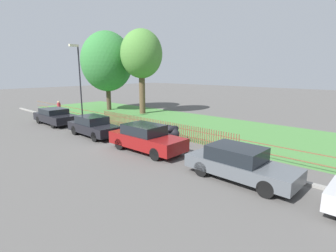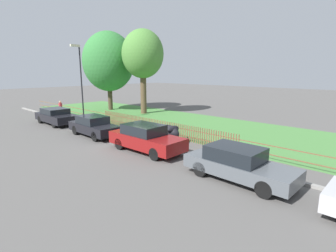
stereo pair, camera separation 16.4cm
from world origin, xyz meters
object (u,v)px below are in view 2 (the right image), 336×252
(parked_car_black_saloon, at_px, (94,126))
(pedestrian_near_fence, at_px, (61,108))
(parked_car_navy_estate, at_px, (146,138))
(tree_behind_motorcycle, at_px, (143,55))
(tree_nearest_kerb, at_px, (109,62))
(covered_motorcycle, at_px, (169,132))
(parked_car_red_compact, at_px, (238,164))
(street_lamp, at_px, (80,75))
(parked_car_silver_hatchback, at_px, (56,116))

(parked_car_black_saloon, height_order, pedestrian_near_fence, pedestrian_near_fence)
(parked_car_navy_estate, xyz_separation_m, tree_behind_motorcycle, (-9.89, 8.56, 5.11))
(tree_nearest_kerb, height_order, tree_behind_motorcycle, tree_nearest_kerb)
(covered_motorcycle, distance_m, tree_nearest_kerb, 16.28)
(tree_nearest_kerb, relative_size, pedestrian_near_fence, 5.46)
(parked_car_red_compact, xyz_separation_m, tree_nearest_kerb, (-20.13, 7.84, 4.58))
(tree_nearest_kerb, distance_m, tree_behind_motorcycle, 4.83)
(parked_car_red_compact, height_order, pedestrian_near_fence, pedestrian_near_fence)
(parked_car_red_compact, xyz_separation_m, tree_behind_motorcycle, (-15.40, 8.64, 5.17))
(tree_behind_motorcycle, height_order, pedestrian_near_fence, tree_behind_motorcycle)
(parked_car_black_saloon, relative_size, parked_car_red_compact, 0.95)
(street_lamp, bearing_deg, parked_car_black_saloon, -21.08)
(tree_behind_motorcycle, bearing_deg, street_lamp, -91.70)
(parked_car_black_saloon, height_order, street_lamp, street_lamp)
(parked_car_silver_hatchback, xyz_separation_m, parked_car_navy_estate, (10.89, 0.03, 0.07))
(parked_car_black_saloon, bearing_deg, pedestrian_near_fence, 169.81)
(parked_car_red_compact, height_order, street_lamp, street_lamp)
(parked_car_black_saloon, xyz_separation_m, pedestrian_near_fence, (-8.68, 1.73, 0.19))
(parked_car_silver_hatchback, height_order, tree_nearest_kerb, tree_nearest_kerb)
(parked_car_silver_hatchback, distance_m, tree_behind_motorcycle, 10.09)
(parked_car_silver_hatchback, xyz_separation_m, parked_car_red_compact, (16.40, -0.04, 0.02))
(tree_nearest_kerb, xyz_separation_m, tree_behind_motorcycle, (4.73, 0.80, 0.59))
(parked_car_black_saloon, relative_size, covered_motorcycle, 2.24)
(tree_behind_motorcycle, height_order, street_lamp, tree_behind_motorcycle)
(pedestrian_near_fence, bearing_deg, parked_car_navy_estate, 95.77)
(parked_car_silver_hatchback, relative_size, parked_car_black_saloon, 1.04)
(tree_behind_motorcycle, distance_m, pedestrian_near_fence, 9.35)
(tree_nearest_kerb, bearing_deg, covered_motorcycle, -21.94)
(covered_motorcycle, height_order, tree_behind_motorcycle, tree_behind_motorcycle)
(parked_car_navy_estate, xyz_separation_m, street_lamp, (-10.09, 1.86, 3.19))
(parked_car_red_compact, bearing_deg, street_lamp, 173.72)
(tree_nearest_kerb, bearing_deg, tree_behind_motorcycle, 9.61)
(parked_car_black_saloon, relative_size, street_lamp, 0.66)
(parked_car_silver_hatchback, bearing_deg, parked_car_black_saloon, -0.49)
(pedestrian_near_fence, bearing_deg, parked_car_red_compact, 97.49)
(parked_car_black_saloon, bearing_deg, tree_behind_motorcycle, 120.18)
(parked_car_silver_hatchback, relative_size, tree_behind_motorcycle, 0.52)
(street_lamp, bearing_deg, parked_car_red_compact, -7.06)
(parked_car_navy_estate, bearing_deg, covered_motorcycle, 92.57)
(parked_car_silver_hatchback, xyz_separation_m, tree_nearest_kerb, (-3.73, 7.79, 4.60))
(parked_car_black_saloon, distance_m, pedestrian_near_fence, 8.85)
(parked_car_navy_estate, relative_size, street_lamp, 0.70)
(tree_behind_motorcycle, relative_size, pedestrian_near_fence, 5.34)
(parked_car_silver_hatchback, xyz_separation_m, street_lamp, (0.80, 1.89, 3.26))
(covered_motorcycle, xyz_separation_m, pedestrian_near_fence, (-13.63, -0.27, 0.18))
(parked_car_navy_estate, bearing_deg, tree_nearest_kerb, 150.73)
(parked_car_black_saloon, xyz_separation_m, tree_behind_motorcycle, (-4.81, 8.64, 5.17))
(covered_motorcycle, height_order, street_lamp, street_lamp)
(parked_car_red_compact, xyz_separation_m, street_lamp, (-15.60, 1.93, 3.25))
(tree_behind_motorcycle, bearing_deg, parked_car_navy_estate, -40.88)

